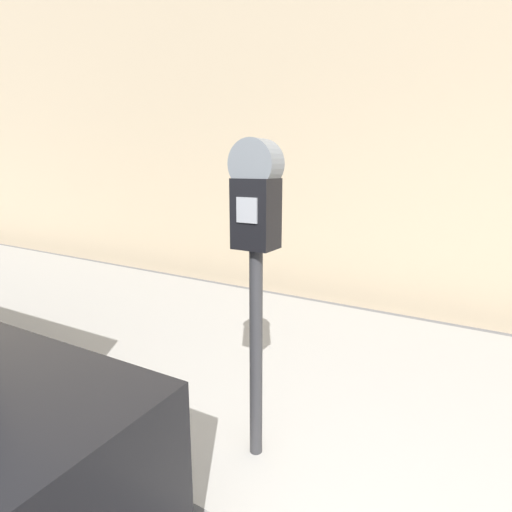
# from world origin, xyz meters

# --- Properties ---
(sidewalk) EXTENTS (24.00, 2.80, 0.12)m
(sidewalk) POSITION_xyz_m (0.00, 2.20, 0.06)
(sidewalk) COLOR #9E9B96
(sidewalk) RESTS_ON ground_plane
(parking_meter) EXTENTS (0.22, 0.16, 1.57)m
(parking_meter) POSITION_xyz_m (-0.49, 1.23, 1.26)
(parking_meter) COLOR #2D2D30
(parking_meter) RESTS_ON sidewalk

